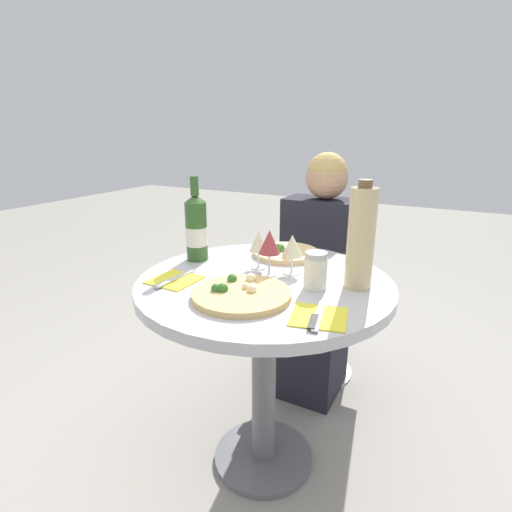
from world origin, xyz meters
TOP-DOWN VIEW (x-y plane):
  - ground_plane at (0.00, 0.00)m, footprint 12.00×12.00m
  - dining_table at (0.00, 0.00)m, footprint 0.87×0.87m
  - chair_behind_diner at (-0.02, 0.75)m, footprint 0.41×0.41m
  - seated_diner at (-0.02, 0.61)m, footprint 0.38×0.42m
  - pizza_large at (0.01, -0.17)m, footprint 0.30×0.30m
  - pizza_small_far at (-0.05, 0.27)m, footprint 0.27×0.27m
  - wine_bottle at (-0.33, 0.07)m, footprint 0.08×0.08m
  - tall_carafe at (0.30, 0.08)m, footprint 0.09×0.09m
  - sugar_shaker at (0.18, 0.00)m, footprint 0.07×0.07m
  - wine_glass_back_left at (-0.07, 0.09)m, footprint 0.07×0.07m
  - wine_glass_center at (-0.01, 0.05)m, footprint 0.08×0.08m
  - wine_glass_back_right at (0.06, 0.09)m, footprint 0.07×0.07m
  - place_setting_left at (-0.26, -0.16)m, footprint 0.16×0.19m
  - place_setting_right at (0.26, -0.19)m, footprint 0.18×0.19m

SIDE VIEW (x-z plane):
  - ground_plane at x=0.00m, z-range 0.00..0.00m
  - chair_behind_diner at x=-0.02m, z-range -0.03..0.88m
  - seated_diner at x=-0.02m, z-range -0.06..1.10m
  - dining_table at x=0.00m, z-range 0.24..1.01m
  - place_setting_left at x=-0.26m, z-range 0.77..0.78m
  - place_setting_right at x=0.26m, z-range 0.77..0.78m
  - pizza_large at x=0.01m, z-range 0.76..0.80m
  - pizza_small_far at x=-0.05m, z-range 0.76..0.81m
  - sugar_shaker at x=0.18m, z-range 0.77..0.89m
  - wine_glass_back_left at x=-0.07m, z-range 0.80..0.94m
  - wine_glass_back_right at x=0.06m, z-range 0.80..0.94m
  - wine_glass_center at x=-0.01m, z-range 0.81..0.97m
  - wine_bottle at x=-0.33m, z-range 0.73..1.06m
  - tall_carafe at x=0.30m, z-range 0.76..1.11m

